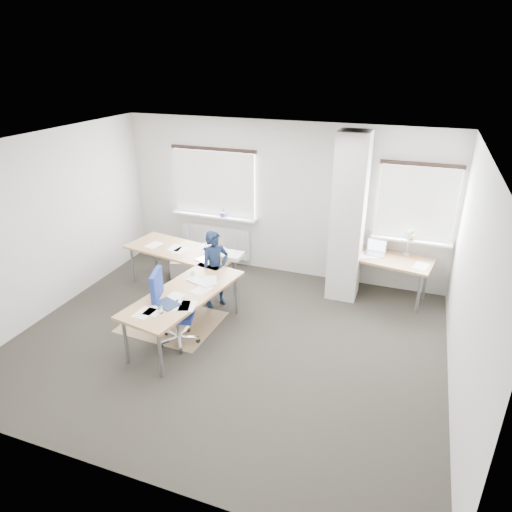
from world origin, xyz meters
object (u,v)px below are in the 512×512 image
(desk_main, at_px, (186,271))
(person, at_px, (215,269))
(task_chair, at_px, (175,324))
(desk_side, at_px, (388,260))

(desk_main, bearing_deg, person, 50.76)
(task_chair, bearing_deg, desk_main, 89.87)
(task_chair, relative_size, person, 0.87)
(desk_side, relative_size, task_chair, 1.33)
(person, bearing_deg, task_chair, -146.65)
(desk_side, height_order, person, person)
(person, bearing_deg, desk_main, 168.69)
(desk_side, bearing_deg, desk_main, -142.43)
(desk_side, distance_m, person, 2.87)
(task_chair, height_order, person, person)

